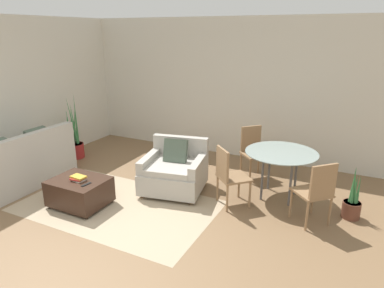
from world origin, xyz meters
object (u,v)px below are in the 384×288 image
at_px(dining_chair_near_left, 229,173).
at_px(potted_plant_small, 352,204).
at_px(potted_plant, 75,144).
at_px(dining_chair_far_left, 253,148).
at_px(tv_remote_primary, 86,184).
at_px(armchair, 174,171).
at_px(dining_table, 281,157).
at_px(ottoman, 80,191).
at_px(dining_chair_near_right, 317,190).
at_px(couch, 15,169).
at_px(book_stack, 78,178).

distance_m(dining_chair_near_left, potted_plant_small, 1.75).
height_order(potted_plant, dining_chair_far_left, potted_plant).
xyz_separation_m(tv_remote_primary, dining_chair_far_left, (1.73, 2.29, 0.10)).
distance_m(armchair, potted_plant_small, 2.65).
bearing_deg(dining_chair_far_left, armchair, -130.79).
xyz_separation_m(dining_table, dining_chair_far_left, (-0.61, 0.61, -0.14)).
distance_m(ottoman, dining_table, 3.05).
bearing_deg(dining_chair_near_right, tv_remote_primary, -160.18).
relative_size(tv_remote_primary, dining_table, 0.15).
xyz_separation_m(couch, armchair, (2.42, 1.06, 0.02)).
height_order(tv_remote_primary, potted_plant_small, potted_plant_small).
distance_m(potted_plant, dining_chair_far_left, 3.61).
height_order(book_stack, dining_chair_near_left, dining_chair_near_left).
xyz_separation_m(tv_remote_primary, dining_chair_near_left, (1.73, 1.06, 0.10)).
bearing_deg(dining_chair_far_left, potted_plant_small, -25.44).
distance_m(couch, book_stack, 1.45).
bearing_deg(couch, dining_chair_near_left, 15.78).
xyz_separation_m(ottoman, dining_chair_near_right, (3.18, 0.98, 0.29)).
height_order(armchair, potted_plant_small, armchair).
bearing_deg(dining_chair_near_right, dining_chair_far_left, 135.00).
bearing_deg(ottoman, potted_plant_small, 21.22).
relative_size(armchair, tv_remote_primary, 6.74).
bearing_deg(couch, dining_table, 21.42).
xyz_separation_m(armchair, dining_chair_near_left, (0.96, -0.11, 0.19)).
relative_size(ottoman, potted_plant_small, 1.05).
relative_size(armchair, dining_chair_near_left, 1.22).
height_order(dining_table, dining_chair_near_right, dining_chair_near_right).
height_order(potted_plant, dining_chair_near_left, potted_plant).
height_order(potted_plant, dining_table, potted_plant).
relative_size(potted_plant, dining_table, 1.22).
distance_m(couch, dining_table, 4.30).
xyz_separation_m(ottoman, potted_plant, (-1.57, 1.50, 0.06)).
xyz_separation_m(book_stack, dining_chair_far_left, (1.94, 2.22, 0.07)).
distance_m(ottoman, dining_chair_far_left, 2.96).
xyz_separation_m(potted_plant, dining_table, (4.14, 0.09, 0.37)).
distance_m(tv_remote_primary, dining_chair_near_left, 2.04).
bearing_deg(dining_chair_near_left, armchair, 173.73).
bearing_deg(potted_plant_small, dining_table, 170.23).
height_order(potted_plant, dining_chair_near_right, potted_plant).
height_order(dining_table, potted_plant_small, potted_plant_small).
bearing_deg(potted_plant, dining_chair_near_right, -6.28).
xyz_separation_m(ottoman, potted_plant_small, (3.63, 1.41, -0.02)).
height_order(ottoman, dining_chair_far_left, dining_chair_far_left).
relative_size(tv_remote_primary, potted_plant_small, 0.21).
relative_size(couch, book_stack, 8.23).
xyz_separation_m(ottoman, dining_chair_far_left, (1.96, 2.20, 0.29)).
height_order(armchair, book_stack, armchair).
distance_m(tv_remote_primary, potted_plant, 2.40).
relative_size(dining_chair_far_left, potted_plant_small, 1.19).
height_order(tv_remote_primary, dining_chair_near_right, dining_chair_near_right).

